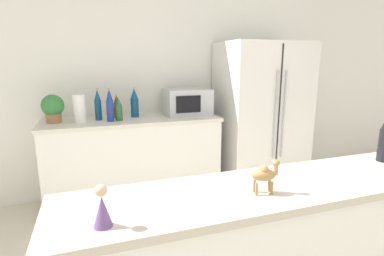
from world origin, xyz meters
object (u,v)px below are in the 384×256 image
Objects in this scene: back_bottle_0 at (117,107)px; paper_towel_roll at (80,109)px; microwave at (187,102)px; potted_plant at (53,108)px; back_bottle_1 at (110,105)px; refrigerator at (261,117)px; back_bottle_4 at (119,109)px; camel_figurine at (265,174)px; wise_man_figurine_blue at (102,209)px; back_bottle_3 at (135,103)px; back_bottle_2 at (98,105)px.

paper_towel_roll is at bearing -156.47° from back_bottle_0.
potted_plant is at bearing -179.85° from microwave.
paper_towel_roll is 0.55× the size of microwave.
back_bottle_1 reaches higher than back_bottle_0.
microwave is at bearing 174.35° from refrigerator.
camel_figurine is at bearing -77.91° from back_bottle_4.
back_bottle_4 is at bearing 102.09° from camel_figurine.
back_bottle_0 is at bearing 174.52° from refrigerator.
refrigerator is at bearing -5.65° from microwave.
back_bottle_1 is at bearing -113.46° from back_bottle_0.
wise_man_figurine_blue is at bearing -175.65° from camel_figurine.
back_bottle_0 is 0.21m from back_bottle_1.
back_bottle_1 is at bearing -147.56° from back_bottle_3.
refrigerator is 1.71m from back_bottle_1.
back_bottle_0 is at bearing 174.71° from microwave.
potted_plant is 1.10× the size of back_bottle_0.
back_bottle_3 reaches higher than back_bottle_4.
back_bottle_4 is at bearing 82.82° from wise_man_figurine_blue.
back_bottle_4 is at bearing -179.45° from refrigerator.
microwave is at bearing 0.15° from potted_plant.
back_bottle_1 reaches higher than paper_towel_roll.
microwave reaches higher than back_bottle_0.
back_bottle_3 is (-0.56, 0.05, 0.01)m from microwave.
microwave is at bearing 7.88° from back_bottle_4.
microwave is 0.56m from back_bottle_3.
camel_figurine is (0.24, -2.09, -0.05)m from back_bottle_3.
back_bottle_1 is (-0.82, -0.12, 0.01)m from microwave.
back_bottle_3 reaches higher than microwave.
potted_plant is at bearing 170.60° from back_bottle_4.
back_bottle_2 is 2.10× the size of camel_figurine.
paper_towel_roll is 1.10m from microwave.
potted_plant reaches higher than camel_figurine.
wise_man_figurine_blue is at bearing -115.27° from microwave.
paper_towel_roll reaches higher than wise_man_figurine_blue.
back_bottle_1 is at bearing -169.33° from back_bottle_4.
refrigerator is at bearing 0.55° from back_bottle_4.
wise_man_figurine_blue is (-0.99, -2.09, -0.06)m from microwave.
back_bottle_2 is at bearing -158.34° from back_bottle_0.
microwave is 3.20× the size of camel_figurine.
back_bottle_0 is at bearing 83.42° from wise_man_figurine_blue.
microwave is 0.83m from back_bottle_1.
back_bottle_3 is 2.18m from wise_man_figurine_blue.
paper_towel_roll is 0.39m from back_bottle_0.
back_bottle_1 reaches higher than camel_figurine.
camel_figurine is (0.60, -2.04, -0.05)m from back_bottle_2.
back_bottle_4 is 1.59× the size of camel_figurine.
potted_plant is at bearing 179.69° from back_bottle_2.
back_bottle_4 is (0.00, -0.17, -0.00)m from back_bottle_0.
microwave is 0.74m from back_bottle_4.
back_bottle_2 reaches higher than back_bottle_4.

